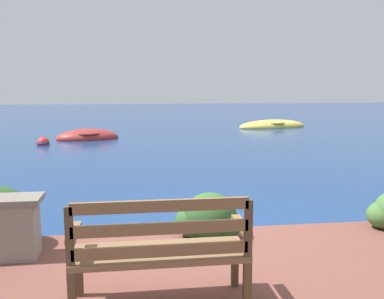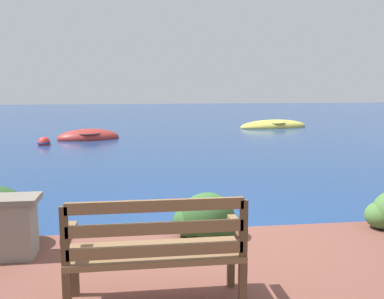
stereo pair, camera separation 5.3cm
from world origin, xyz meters
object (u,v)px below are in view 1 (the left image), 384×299
mooring_buoy (43,143)px  rowboat_mid (272,126)px  rowboat_nearest (88,138)px  park_bench (160,249)px

mooring_buoy → rowboat_mid: bearing=26.2°
rowboat_nearest → mooring_buoy: 1.88m
park_bench → rowboat_nearest: (-1.87, 12.73, -0.64)m
park_bench → mooring_buoy: bearing=100.4°
park_bench → rowboat_nearest: size_ratio=0.58×
park_bench → mooring_buoy: park_bench is taller
park_bench → rowboat_mid: 17.25m
park_bench → rowboat_nearest: 12.89m
rowboat_nearest → rowboat_mid: (8.14, 3.32, -0.01)m
mooring_buoy → park_bench: bearing=-74.4°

